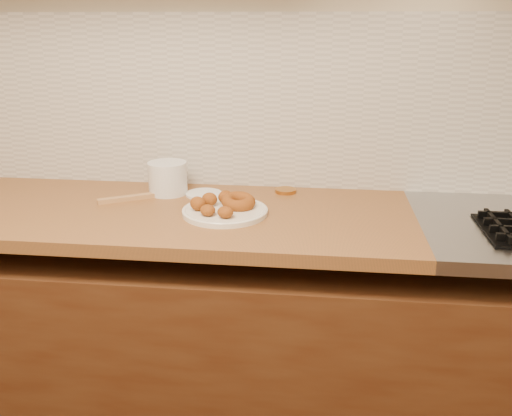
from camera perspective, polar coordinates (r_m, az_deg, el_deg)
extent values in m
cube|color=#C1B392|center=(1.92, 0.97, 15.47)|extent=(4.00, 0.02, 2.70)
cube|color=#4E2E17|center=(1.94, -0.15, -14.89)|extent=(3.60, 0.60, 0.77)
cube|color=brown|center=(1.90, -20.02, -0.24)|extent=(2.30, 0.62, 0.04)
cube|color=beige|center=(1.92, 0.91, 10.98)|extent=(3.60, 0.02, 0.60)
cube|color=black|center=(1.70, 24.06, -1.69)|extent=(0.01, 0.24, 0.02)
cylinder|color=silver|center=(1.70, -3.28, -0.36)|extent=(0.27, 0.27, 0.02)
torus|color=#883B0D|center=(1.70, -1.89, 0.70)|extent=(0.16, 0.16, 0.05)
ellipsoid|color=#883B0D|center=(1.72, -4.92, 0.92)|extent=(0.05, 0.05, 0.04)
ellipsoid|color=#883B0D|center=(1.68, -6.15, 0.47)|extent=(0.07, 0.06, 0.04)
ellipsoid|color=#883B0D|center=(1.64, -5.11, -0.23)|extent=(0.07, 0.07, 0.03)
ellipsoid|color=#883B0D|center=(1.61, -3.25, -0.44)|extent=(0.06, 0.06, 0.04)
ellipsoid|color=#883B0D|center=(1.74, -3.23, 1.18)|extent=(0.06, 0.06, 0.04)
cylinder|color=silver|center=(1.91, -9.27, 3.14)|extent=(0.17, 0.17, 0.11)
cylinder|color=silver|center=(1.89, -5.51, 1.49)|extent=(0.14, 0.14, 0.01)
cylinder|color=#BA7D34|center=(1.91, 3.13, 1.83)|extent=(0.10, 0.10, 0.01)
cube|color=#A87949|center=(1.87, -13.38, 1.01)|extent=(0.18, 0.12, 0.02)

